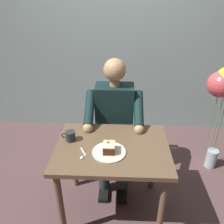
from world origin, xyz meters
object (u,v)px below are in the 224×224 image
at_px(dining_table, 112,157).
at_px(seated_person, 114,123).
at_px(chair, 115,128).
at_px(coffee_cup, 70,136).
at_px(dessert_spoon, 82,155).
at_px(cake_slice, 109,148).

relative_size(dining_table, seated_person, 0.70).
height_order(chair, seated_person, seated_person).
bearing_deg(coffee_cup, chair, -122.14).
relative_size(dining_table, dessert_spoon, 6.37).
height_order(dining_table, seated_person, seated_person).
relative_size(chair, cake_slice, 8.52).
height_order(cake_slice, dessert_spoon, cake_slice).
bearing_deg(dessert_spoon, seated_person, -111.14).
distance_m(cake_slice, dessert_spoon, 0.20).
distance_m(dining_table, seated_person, 0.44).
relative_size(seated_person, coffee_cup, 11.22).
bearing_deg(chair, coffee_cup, 57.86).
bearing_deg(cake_slice, coffee_cup, -24.12).
distance_m(seated_person, coffee_cup, 0.52).
bearing_deg(cake_slice, seated_person, -92.34).
bearing_deg(seated_person, coffee_cup, 47.61).
relative_size(seated_person, cake_slice, 12.18).
xyz_separation_m(chair, dessert_spoon, (0.22, 0.73, 0.23)).
bearing_deg(chair, dining_table, 90.00).
bearing_deg(seated_person, chair, -90.00).
bearing_deg(coffee_cup, seated_person, -132.39).
relative_size(chair, coffee_cup, 7.85).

